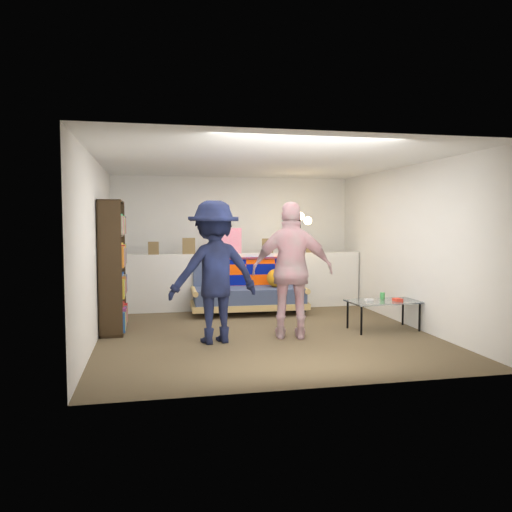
% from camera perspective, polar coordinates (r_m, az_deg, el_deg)
% --- Properties ---
extents(ground, '(5.00, 5.00, 0.00)m').
position_cam_1_polar(ground, '(7.23, 0.66, -8.55)').
color(ground, brown).
rests_on(ground, ground).
extents(room_shell, '(4.60, 5.05, 2.45)m').
position_cam_1_polar(room_shell, '(7.52, -0.11, 4.77)').
color(room_shell, silver).
rests_on(room_shell, ground).
extents(half_wall_ledge, '(4.45, 0.15, 1.00)m').
position_cam_1_polar(half_wall_ledge, '(8.89, -1.85, -2.91)').
color(half_wall_ledge, silver).
rests_on(half_wall_ledge, ground).
extents(ledge_decor, '(2.97, 0.02, 0.45)m').
position_cam_1_polar(ledge_decor, '(8.77, -3.30, 1.43)').
color(ledge_decor, brown).
rests_on(ledge_decor, half_wall_ledge).
extents(futon_sofa, '(1.97, 1.00, 0.83)m').
position_cam_1_polar(futon_sofa, '(8.56, -0.81, -3.93)').
color(futon_sofa, tan).
rests_on(futon_sofa, ground).
extents(bookshelf, '(0.31, 0.93, 1.86)m').
position_cam_1_polar(bookshelf, '(7.38, -16.09, -1.62)').
color(bookshelf, black).
rests_on(bookshelf, ground).
extents(coffee_table, '(1.03, 0.60, 0.52)m').
position_cam_1_polar(coffee_table, '(7.46, 14.39, -5.20)').
color(coffee_table, black).
rests_on(coffee_table, ground).
extents(floor_lamp, '(0.37, 0.32, 1.72)m').
position_cam_1_polar(floor_lamp, '(8.65, 5.04, 1.69)').
color(floor_lamp, black).
rests_on(floor_lamp, ground).
extents(person_left, '(1.30, 0.91, 1.84)m').
position_cam_1_polar(person_left, '(6.46, -4.81, -1.83)').
color(person_left, black).
rests_on(person_left, ground).
extents(person_right, '(1.15, 0.69, 1.83)m').
position_cam_1_polar(person_right, '(6.68, 4.17, -1.64)').
color(person_right, pink).
rests_on(person_right, ground).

